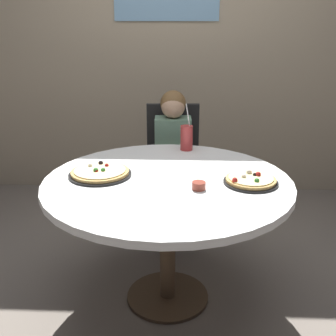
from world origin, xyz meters
The scene contains 9 objects.
ground_plane centered at (0.00, 0.00, 0.00)m, with size 8.00×8.00×0.00m, color slate.
wall_with_window centered at (0.00, 1.78, 1.45)m, with size 5.20×0.14×2.90m.
dining_table centered at (0.00, 0.00, 0.66)m, with size 1.34×1.34×0.75m.
chair_wooden centered at (0.00, 0.98, 0.53)m, with size 0.41×0.41×0.95m.
diner_child centered at (0.00, 0.79, 0.48)m, with size 0.27×0.42×1.08m.
pizza_veggie centered at (-0.37, 0.05, 0.77)m, with size 0.35×0.35×0.05m.
pizza_cheese centered at (0.44, -0.03, 0.77)m, with size 0.29×0.29×0.05m.
soda_cup centered at (0.10, 0.55, 0.83)m, with size 0.08×0.08×0.31m.
sauce_bowl centered at (0.16, -0.12, 0.77)m, with size 0.07×0.07×0.04m, color brown.
Camera 1 is at (0.10, -2.12, 1.58)m, focal length 45.58 mm.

